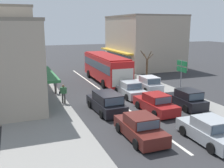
% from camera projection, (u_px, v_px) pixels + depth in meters
% --- Properties ---
extents(ground_plane, '(140.00, 140.00, 0.00)m').
position_uv_depth(ground_plane, '(119.00, 103.00, 22.77)').
color(ground_plane, '#2D2D30').
extents(lane_centre_line, '(0.20, 28.00, 0.01)m').
position_uv_depth(lane_centre_line, '(104.00, 92.00, 26.41)').
color(lane_centre_line, silver).
rests_on(lane_centre_line, ground).
extents(sidewalk_left, '(5.20, 44.00, 0.14)m').
position_uv_depth(sidewalk_left, '(33.00, 93.00, 25.85)').
color(sidewalk_left, gray).
rests_on(sidewalk_left, ground).
extents(kerb_right, '(2.80, 44.00, 0.12)m').
position_uv_depth(kerb_right, '(149.00, 83.00, 30.38)').
color(kerb_right, gray).
rests_on(kerb_right, ground).
extents(building_right_far, '(9.74, 12.19, 8.12)m').
position_uv_depth(building_right_far, '(143.00, 42.00, 42.10)').
color(building_right_far, '#B2A38E').
rests_on(building_right_far, ground).
extents(city_bus, '(2.95, 10.92, 3.23)m').
position_uv_depth(city_bus, '(106.00, 66.00, 30.89)').
color(city_bus, red).
rests_on(city_bus, ground).
extents(sedan_behind_bus_mid, '(1.91, 4.20, 1.47)m').
position_uv_depth(sedan_behind_bus_mid, '(140.00, 128.00, 15.62)').
color(sedan_behind_bus_mid, '#561E19').
rests_on(sedan_behind_bus_mid, ground).
extents(sedan_behind_bus_near, '(1.92, 4.21, 1.47)m').
position_uv_depth(sedan_behind_bus_near, '(130.00, 90.00, 24.87)').
color(sedan_behind_bus_near, '#9EA3A8').
rests_on(sedan_behind_bus_near, ground).
extents(sedan_adjacent_lane_trail, '(2.04, 4.28, 1.47)m').
position_uv_depth(sedan_adjacent_lane_trail, '(156.00, 104.00, 20.39)').
color(sedan_adjacent_lane_trail, maroon).
rests_on(sedan_adjacent_lane_trail, ground).
extents(wagon_queue_far_back, '(2.07, 4.57, 1.58)m').
position_uv_depth(wagon_queue_far_back, '(106.00, 103.00, 20.40)').
color(wagon_queue_far_back, black).
rests_on(wagon_queue_far_back, ground).
extents(sedan_queue_gap_filler, '(1.96, 4.23, 1.47)m').
position_uv_depth(sedan_queue_gap_filler, '(209.00, 131.00, 15.12)').
color(sedan_queue_gap_filler, '#9EA3A8').
rests_on(sedan_queue_gap_filler, ground).
extents(parked_hatchback_kerb_front, '(1.83, 3.71, 1.54)m').
position_uv_depth(parked_hatchback_kerb_front, '(187.00, 99.00, 21.41)').
color(parked_hatchback_kerb_front, black).
rests_on(parked_hatchback_kerb_front, ground).
extents(parked_hatchback_kerb_second, '(1.86, 3.72, 1.54)m').
position_uv_depth(parked_hatchback_kerb_second, '(148.00, 84.00, 26.93)').
color(parked_hatchback_kerb_second, silver).
rests_on(parked_hatchback_kerb_second, ground).
extents(parked_hatchback_kerb_third, '(1.93, 3.76, 1.54)m').
position_uv_depth(parked_hatchback_kerb_third, '(125.00, 74.00, 32.36)').
color(parked_hatchback_kerb_third, '#B7B29E').
rests_on(parked_hatchback_kerb_third, ground).
extents(traffic_light_downstreet, '(0.33, 0.24, 4.20)m').
position_uv_depth(traffic_light_downstreet, '(42.00, 50.00, 40.30)').
color(traffic_light_downstreet, gray).
rests_on(traffic_light_downstreet, ground).
extents(directional_road_sign, '(0.10, 1.40, 3.60)m').
position_uv_depth(directional_road_sign, '(182.00, 70.00, 23.58)').
color(directional_road_sign, gray).
rests_on(directional_road_sign, ground).
extents(street_tree_right, '(1.73, 1.85, 3.83)m').
position_uv_depth(street_tree_right, '(147.00, 68.00, 30.66)').
color(street_tree_right, brown).
rests_on(street_tree_right, ground).
extents(pedestrian_with_handbag_near, '(0.66, 0.34, 1.63)m').
position_uv_depth(pedestrian_with_handbag_near, '(63.00, 93.00, 22.11)').
color(pedestrian_with_handbag_near, '#4C4742').
rests_on(pedestrian_with_handbag_near, sidewalk_left).
extents(pedestrian_browsing_midblock, '(0.37, 0.50, 1.63)m').
position_uv_depth(pedestrian_browsing_midblock, '(55.00, 84.00, 25.27)').
color(pedestrian_browsing_midblock, '#4C4742').
rests_on(pedestrian_browsing_midblock, sidewalk_left).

